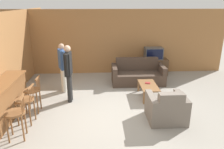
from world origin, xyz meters
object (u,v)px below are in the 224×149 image
object	(u,v)px
bar_chair_near	(16,115)
book_on_table	(148,83)
bar_chair_far	(33,92)
person_by_window	(63,65)
person_by_counter	(69,70)
tv_unit	(153,67)
bar_chair_mid	(26,102)
coffee_table	(148,87)
armchair_near	(167,109)
couch_far	(138,75)
tv	(154,53)

from	to	relation	value
bar_chair_near	book_on_table	distance (m)	3.96
bar_chair_far	person_by_window	xyz separation A→B (m)	(0.61, 1.39, 0.35)
person_by_counter	tv_unit	bearing A→B (deg)	37.90
bar_chair_mid	person_by_window	xyz separation A→B (m)	(0.61, 1.99, 0.35)
person_by_window	coffee_table	bearing A→B (deg)	-13.04
armchair_near	coffee_table	bearing A→B (deg)	96.06
bar_chair_near	person_by_window	distance (m)	2.73
couch_far	person_by_window	bearing A→B (deg)	-165.75
book_on_table	person_by_counter	xyz separation A→B (m)	(-2.42, -0.28, 0.55)
bar_chair_far	person_by_window	distance (m)	1.55
bar_chair_near	bar_chair_far	bearing A→B (deg)	89.99
bar_chair_near	coffee_table	distance (m)	3.88
tv_unit	bar_chair_near	bearing A→B (deg)	-133.12
armchair_near	person_by_window	xyz separation A→B (m)	(-2.87, 2.07, 0.60)
bar_chair_mid	bar_chair_far	bearing A→B (deg)	89.99
tv	person_by_counter	world-z (taller)	person_by_counter
bar_chair_far	tv_unit	size ratio (longest dim) A/B	0.84
person_by_window	person_by_counter	bearing A→B (deg)	-69.14
bar_chair_near	book_on_table	size ratio (longest dim) A/B	5.25
couch_far	bar_chair_near	bearing A→B (deg)	-134.18
bar_chair_near	bar_chair_far	size ratio (longest dim) A/B	1.00
bar_chair_far	book_on_table	xyz separation A→B (m)	(3.33, 0.89, -0.14)
bar_chair_near	tv_unit	xyz separation A→B (m)	(3.99, 4.26, -0.24)
coffee_table	person_by_window	distance (m)	2.84
bar_chair_mid	person_by_counter	bearing A→B (deg)	53.32
bar_chair_mid	person_by_counter	world-z (taller)	person_by_counter
couch_far	coffee_table	xyz separation A→B (m)	(0.12, -1.29, 0.04)
coffee_table	tv_unit	bearing A→B (deg)	73.38
couch_far	tv_unit	xyz separation A→B (m)	(0.79, 0.97, 0.01)
bar_chair_mid	tv	size ratio (longest dim) A/B	1.37
bar_chair_near	tv	bearing A→B (deg)	46.86
coffee_table	tv_unit	world-z (taller)	tv_unit
bar_chair_far	couch_far	size ratio (longest dim) A/B	0.52
bar_chair_mid	armchair_near	bearing A→B (deg)	-1.32
couch_far	person_by_window	distance (m)	2.74
coffee_table	tv	size ratio (longest dim) A/B	1.46
tv_unit	book_on_table	world-z (taller)	tv_unit
tv_unit	book_on_table	xyz separation A→B (m)	(-0.67, -2.12, 0.10)
bar_chair_far	book_on_table	size ratio (longest dim) A/B	5.25
person_by_counter	armchair_near	bearing A→B (deg)	-26.67
coffee_table	bar_chair_far	bearing A→B (deg)	-167.11
tv_unit	person_by_window	size ratio (longest dim) A/B	0.73
book_on_table	person_by_window	bearing A→B (deg)	169.69
coffee_table	tv	world-z (taller)	tv
couch_far	person_by_counter	distance (m)	2.79
bar_chair_near	couch_far	xyz separation A→B (m)	(3.20, 3.29, -0.25)
bar_chair_near	tv	xyz separation A→B (m)	(3.99, 4.26, 0.32)
couch_far	book_on_table	xyz separation A→B (m)	(0.12, -1.15, 0.11)
bar_chair_mid	book_on_table	bearing A→B (deg)	24.17
armchair_near	bar_chair_mid	bearing A→B (deg)	178.68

